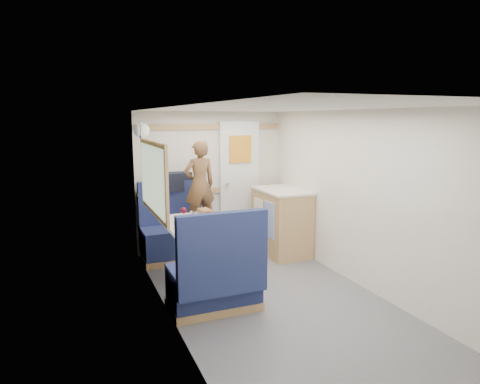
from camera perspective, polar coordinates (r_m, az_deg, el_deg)
name	(u,v)px	position (r m, az deg, el deg)	size (l,w,h in m)	color
floor	(280,305)	(4.58, 5.33, -14.78)	(4.50, 4.50, 0.00)	#515156
ceiling	(283,108)	(4.17, 5.77, 11.10)	(4.50, 4.50, 0.00)	silver
wall_back	(211,180)	(6.31, -3.95, 1.58)	(2.20, 0.02, 2.00)	silver
wall_left	(172,220)	(3.89, -9.02, -3.75)	(0.02, 4.50, 2.00)	silver
wall_right	(371,202)	(4.86, 17.11, -1.33)	(0.02, 4.50, 2.00)	silver
oak_trim_low	(211,190)	(6.31, -3.88, 0.21)	(2.15, 0.02, 0.08)	#AA844C
oak_trim_high	(210,127)	(6.23, -3.98, 8.67)	(2.15, 0.02, 0.08)	#AA844C
side_window	(152,178)	(4.81, -11.59, 1.81)	(0.04, 1.30, 0.72)	#909F87
rear_door	(240,181)	(6.44, -0.06, 1.51)	(0.62, 0.12, 1.86)	white
dinette_table	(191,234)	(5.04, -6.49, -5.62)	(0.62, 0.92, 0.72)	white
bench_far	(175,237)	(5.92, -8.72, -6.00)	(0.90, 0.59, 1.05)	#171F4A
bench_near	(216,282)	(4.34, -3.27, -11.87)	(0.90, 0.59, 1.05)	#171F4A
ledge	(169,193)	(6.03, -9.43, -0.07)	(0.90, 0.14, 0.04)	#AA844C
dome_light	(142,130)	(5.61, -12.99, 8.01)	(0.20, 0.20, 0.20)	white
galley_counter	(281,221)	(6.09, 5.53, -3.87)	(0.57, 0.92, 0.92)	#AA844C
person	(200,185)	(5.67, -5.42, 0.98)	(0.43, 0.28, 1.17)	brown
duffel_bag	(171,182)	(6.02, -9.16, 1.33)	(0.53, 0.25, 0.25)	black
tray	(198,224)	(4.85, -5.68, -4.22)	(0.28, 0.37, 0.02)	white
orange_fruit	(204,220)	(4.81, -4.76, -3.76)	(0.08, 0.08, 0.08)	#D44B09
cheese_block	(205,223)	(4.79, -4.75, -4.08)	(0.10, 0.06, 0.03)	#E8D686
wine_glass	(184,211)	(4.98, -7.52, -2.54)	(0.08, 0.08, 0.17)	white
tumbler_left	(180,222)	(4.73, -8.00, -4.03)	(0.07, 0.07, 0.12)	white
tumbler_right	(195,215)	(5.08, -6.05, -3.12)	(0.06, 0.06, 0.10)	white
beer_glass	(210,216)	(5.04, -4.03, -3.15)	(0.07, 0.07, 0.11)	#944415
pepper_grinder	(189,218)	(4.99, -6.77, -3.45)	(0.03, 0.03, 0.09)	black
salt_grinder	(192,215)	(5.13, -6.44, -3.06)	(0.04, 0.04, 0.09)	silver
bread_loaf	(205,213)	(5.22, -4.68, -2.79)	(0.12, 0.22, 0.09)	brown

